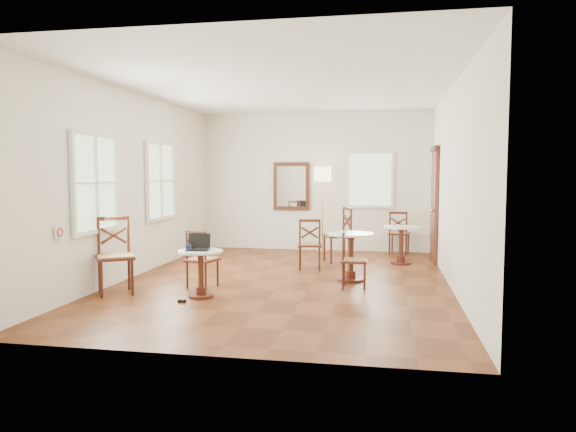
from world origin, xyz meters
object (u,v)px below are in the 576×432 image
object	(u,v)px
chair_near_b	(115,256)
cafe_table_mid	(351,251)
laptop	(198,246)
navy_mug	(189,247)
chair_near_a	(201,259)
floor_lamp	(323,180)
chair_back_b	(339,235)
chair_back_a	(399,233)
power_adapter	(182,301)
cafe_table_back	(401,241)
water_glass	(190,248)
cafe_table_near	(201,268)
chair_mid_a	(310,244)
chair_mid_b	(353,260)
mouse	(198,249)

from	to	relation	value
chair_near_b	cafe_table_mid	bearing A→B (deg)	-8.50
laptop	navy_mug	size ratio (longest dim) A/B	3.19
cafe_table_mid	chair_near_a	bearing A→B (deg)	-157.35
floor_lamp	chair_near_b	bearing A→B (deg)	-118.62
chair_back_b	laptop	bearing A→B (deg)	-52.42
chair_near_a	chair_back_a	distance (m)	4.87
chair_back_a	power_adapter	xyz separation A→B (m)	(-2.89, -4.79, -0.43)
cafe_table_mid	laptop	size ratio (longest dim) A/B	2.25
cafe_table_back	water_glass	distance (m)	4.40
chair_near_b	cafe_table_near	bearing A→B (deg)	-33.28
chair_near_a	chair_mid_a	xyz separation A→B (m)	(1.36, 1.76, 0.02)
chair_back_a	cafe_table_back	bearing A→B (deg)	100.11
cafe_table_near	navy_mug	world-z (taller)	navy_mug
chair_near_b	chair_back_b	distance (m)	4.33
chair_back_a	water_glass	size ratio (longest dim) A/B	9.79
chair_near_b	chair_mid_a	world-z (taller)	chair_near_b
chair_mid_b	floor_lamp	world-z (taller)	floor_lamp
cafe_table_back	navy_mug	world-z (taller)	navy_mug
cafe_table_near	chair_near_b	distance (m)	1.27
chair_mid_a	power_adapter	size ratio (longest dim) A/B	9.04
cafe_table_mid	cafe_table_back	xyz separation A→B (m)	(0.82, 1.77, -0.03)
mouse	navy_mug	bearing A→B (deg)	-159.02
chair_back_a	chair_back_b	world-z (taller)	chair_back_b
cafe_table_mid	floor_lamp	distance (m)	3.23
chair_mid_b	water_glass	bearing A→B (deg)	116.11
cafe_table_back	mouse	size ratio (longest dim) A/B	8.03
chair_near_a	chair_mid_a	world-z (taller)	chair_mid_a
cafe_table_back	chair_near_b	size ratio (longest dim) A/B	0.65
chair_mid_b	mouse	distance (m)	2.26
mouse	power_adapter	xyz separation A→B (m)	(-0.09, -0.39, -0.64)
cafe_table_mid	mouse	distance (m)	2.44
cafe_table_back	power_adapter	xyz separation A→B (m)	(-2.90, -3.57, -0.41)
chair_back_b	water_glass	distance (m)	3.76
floor_lamp	mouse	world-z (taller)	floor_lamp
cafe_table_mid	chair_back_a	size ratio (longest dim) A/B	0.84
floor_lamp	chair_mid_b	bearing A→B (deg)	-76.03
power_adapter	navy_mug	bearing A→B (deg)	95.04
chair_mid_b	power_adapter	bearing A→B (deg)	121.00
chair_near_b	chair_mid_a	bearing A→B (deg)	10.75
chair_back_b	mouse	size ratio (longest dim) A/B	11.87
chair_mid_b	power_adapter	world-z (taller)	chair_mid_b
cafe_table_back	laptop	bearing A→B (deg)	-131.40
cafe_table_mid	laptop	distance (m)	2.45
mouse	chair_back_b	bearing A→B (deg)	63.33
chair_back_b	power_adapter	bearing A→B (deg)	-51.08
chair_mid_a	chair_back_a	size ratio (longest dim) A/B	1.00
chair_near_a	laptop	size ratio (longest dim) A/B	2.54
cafe_table_near	cafe_table_back	xyz separation A→B (m)	(2.76, 3.24, 0.04)
cafe_table_back	laptop	distance (m)	4.25
chair_near_a	chair_near_b	bearing A→B (deg)	42.67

